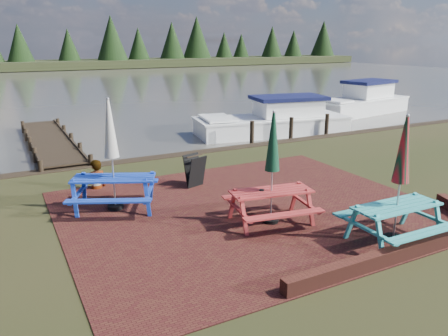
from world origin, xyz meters
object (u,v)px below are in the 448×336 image
boat_near (275,122)px  person (94,160)px  picnic_table_teal (398,199)px  picnic_table_red (272,185)px  jetty (50,140)px  picnic_table_blue (113,172)px  chalkboard (195,171)px  boat_far (361,103)px

boat_near → person: bearing=127.0°
boat_near → picnic_table_teal: bearing=168.0°
picnic_table_red → jetty: 11.75m
picnic_table_red → picnic_table_blue: picnic_table_blue is taller
chalkboard → boat_far: 17.22m
person → picnic_table_blue: bearing=80.7°
boat_far → picnic_table_teal: bearing=127.4°
picnic_table_teal → boat_near: picnic_table_teal is taller
picnic_table_blue → jetty: picnic_table_blue is taller
picnic_table_teal → picnic_table_red: 2.70m
picnic_table_red → boat_far: 18.67m
chalkboard → person: bearing=139.6°
picnic_table_blue → person: picnic_table_blue is taller
chalkboard → jetty: size_ratio=0.10×
picnic_table_teal → chalkboard: 5.76m
picnic_table_teal → picnic_table_red: size_ratio=1.03×
jetty → boat_far: boat_far is taller
chalkboard → person: 2.86m
picnic_table_teal → picnic_table_blue: picnic_table_blue is taller
picnic_table_red → boat_near: picnic_table_red is taller
chalkboard → jetty: chalkboard is taller
picnic_table_teal → person: 8.04m
picnic_table_teal → picnic_table_blue: 6.62m
picnic_table_blue → jetty: bearing=118.6°
boat_far → picnic_table_red: bearing=119.1°
chalkboard → person: (-2.61, 1.12, 0.37)m
chalkboard → person: person is taller
person → jetty: bearing=-98.2°
jetty → boat_far: 17.99m
jetty → boat_near: boat_near is taller
boat_near → boat_far: boat_far is taller
chalkboard → boat_near: 9.00m
boat_near → boat_far: bearing=-61.9°
chalkboard → boat_near: bearing=24.0°
picnic_table_blue → chalkboard: 2.66m
picnic_table_red → picnic_table_blue: 3.93m
person → boat_far: bearing=-168.9°
jetty → boat_far: (17.97, 0.66, 0.33)m
picnic_table_blue → picnic_table_red: bearing=-15.0°
picnic_table_teal → jetty: 14.26m
picnic_table_blue → boat_far: (17.44, 9.29, -0.53)m
picnic_table_blue → jetty: 8.70m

